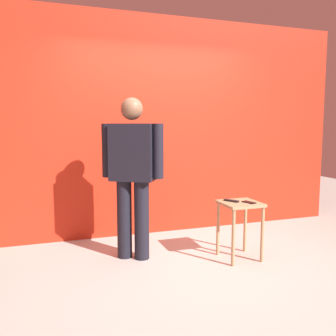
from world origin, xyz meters
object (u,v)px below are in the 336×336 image
Objects in this scene: standing_person at (132,170)px; side_table at (240,214)px; tv_remote at (231,201)px; cell_phone at (249,202)px.

side_table is at bearing -19.99° from standing_person.
cell_phone is at bearing -67.57° from tv_remote.
standing_person reaches higher than side_table.
standing_person is 2.78× the size of side_table.
side_table is at bearing 119.67° from cell_phone.
cell_phone is (1.15, -0.45, -0.34)m from standing_person.
cell_phone is 0.19m from tv_remote.
cell_phone reaches higher than side_table.
standing_person is 10.14× the size of tv_remote.
cell_phone is 0.85× the size of tv_remote.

